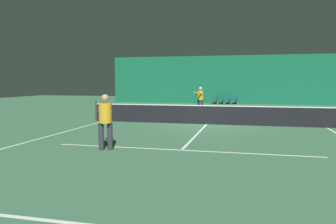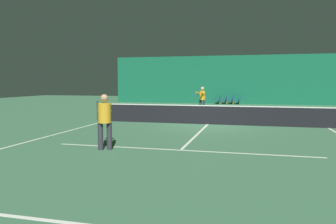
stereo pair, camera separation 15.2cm
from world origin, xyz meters
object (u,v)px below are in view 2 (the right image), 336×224
Objects in this scene: player_far at (202,98)px; courtside_chair_1 at (225,99)px; courtside_chair_0 at (218,99)px; courtside_chair_2 at (232,99)px; player_near at (105,118)px; tennis_net at (208,114)px; courtside_chair_3 at (238,99)px.

player_far is 2.09× the size of courtside_chair_1.
courtside_chair_0 is 1.00× the size of courtside_chair_2.
player_near is 22.34m from courtside_chair_1.
player_far reaches higher than player_near.
courtside_chair_3 is (0.88, 15.38, -0.03)m from tennis_net.
tennis_net is 15.40m from courtside_chair_3.
courtside_chair_2 is (0.26, 15.38, -0.03)m from tennis_net.
tennis_net reaches higher than courtside_chair_0.
courtside_chair_3 is (3.18, 22.25, -0.51)m from player_near.
player_far is at bearing -1.60° from courtside_chair_0.
tennis_net is 14.29× the size of courtside_chair_3.
courtside_chair_1 and courtside_chair_2 have the same top height.
courtside_chair_0 and courtside_chair_2 have the same top height.
player_far is 9.00m from courtside_chair_0.
courtside_chair_0 is 1.00× the size of courtside_chair_1.
courtside_chair_0 is at bearing 93.69° from tennis_net.
player_far reaches higher than courtside_chair_0.
player_near reaches higher than courtside_chair_1.
player_near is 0.97× the size of player_far.
tennis_net is at bearing -3.29° from courtside_chair_3.
courtside_chair_0 is (-0.99, 15.38, -0.03)m from tennis_net.
courtside_chair_0 and courtside_chair_1 have the same top height.
tennis_net is at bearing -0.97° from courtside_chair_2.
player_near reaches higher than courtside_chair_0.
courtside_chair_2 is 0.63m from courtside_chair_3.
courtside_chair_2 is at bearing 89.03° from tennis_net.
player_near is at bearing 15.15° from player_far.
courtside_chair_1 is 1.00× the size of courtside_chair_2.
tennis_net reaches higher than courtside_chair_3.
courtside_chair_2 is at bearing 90.00° from courtside_chair_1.
courtside_chair_2 is (1.25, 0.00, 0.00)m from courtside_chair_0.
courtside_chair_3 is at bearing -32.59° from player_near.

